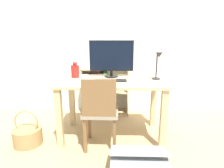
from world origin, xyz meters
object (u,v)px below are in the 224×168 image
at_px(bookshelf, 99,92).
at_px(basket, 28,135).
at_px(desk_lamp, 158,63).
at_px(vase, 75,71).
at_px(keyboard, 110,80).
at_px(storage_box, 139,166).
at_px(monitor, 111,57).
at_px(chair, 100,110).

bearing_deg(bookshelf, basket, -127.75).
bearing_deg(basket, bookshelf, 52.25).
bearing_deg(desk_lamp, vase, 172.14).
bearing_deg(keyboard, storage_box, -67.79).
distance_m(monitor, vase, 0.51).
relative_size(desk_lamp, storage_box, 0.66).
bearing_deg(monitor, bookshelf, 113.00).
height_order(desk_lamp, basket, desk_lamp).
bearing_deg(basket, chair, -3.75).
xyz_separation_m(monitor, storage_box, (0.28, -0.96, -0.90)).
relative_size(keyboard, desk_lamp, 1.14).
height_order(desk_lamp, chair, desk_lamp).
xyz_separation_m(keyboard, storage_box, (0.29, -0.71, -0.64)).
bearing_deg(desk_lamp, bookshelf, 136.70).
distance_m(monitor, storage_box, 1.35).
bearing_deg(bookshelf, chair, -83.13).
xyz_separation_m(chair, storage_box, (0.39, -0.46, -0.35)).
xyz_separation_m(vase, basket, (-0.53, -0.38, -0.73)).
xyz_separation_m(vase, bookshelf, (0.24, 0.61, -0.47)).
bearing_deg(vase, monitor, 6.81).
height_order(desk_lamp, storage_box, desk_lamp).
xyz_separation_m(monitor, bookshelf, (-0.24, 0.55, -0.65)).
relative_size(monitor, basket, 1.34).
bearing_deg(storage_box, chair, 130.23).
height_order(keyboard, vase, vase).
distance_m(desk_lamp, storage_box, 1.17).
distance_m(vase, desk_lamp, 1.06).
bearing_deg(storage_box, basket, 157.91).
xyz_separation_m(monitor, chair, (-0.11, -0.50, -0.55)).
distance_m(chair, basket, 0.97).
distance_m(desk_lamp, chair, 0.89).
distance_m(keyboard, chair, 0.39).
xyz_separation_m(vase, chair, (0.37, -0.44, -0.37)).
distance_m(monitor, keyboard, 0.36).
xyz_separation_m(keyboard, vase, (-0.47, 0.20, 0.08)).
height_order(desk_lamp, bookshelf, desk_lamp).
bearing_deg(chair, desk_lamp, 32.90).
xyz_separation_m(bookshelf, storage_box, (0.52, -1.52, -0.25)).
height_order(monitor, desk_lamp, monitor).
distance_m(vase, chair, 0.68).
distance_m(chair, bookshelf, 1.07).
distance_m(monitor, desk_lamp, 0.60).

